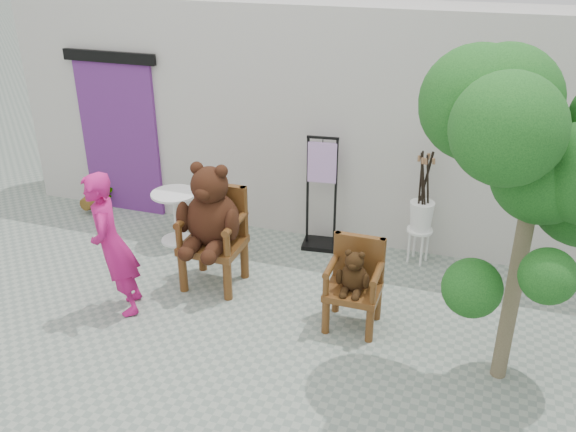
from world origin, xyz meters
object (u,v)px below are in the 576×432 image
object	(u,v)px
chair_big	(212,219)
display_stand	(321,206)
person	(112,245)
cafe_table	(175,211)
stool_bucket	(421,215)
tree	(533,148)
chair_small	(355,278)

from	to	relation	value
chair_big	display_stand	xyz separation A→B (m)	(0.93, 1.28, -0.26)
person	cafe_table	xyz separation A→B (m)	(-0.17, 1.65, -0.36)
display_stand	stool_bucket	world-z (taller)	display_stand
tree	display_stand	bearing A→B (deg)	139.98
chair_small	cafe_table	xyz separation A→B (m)	(-2.65, 1.09, -0.12)
chair_big	display_stand	world-z (taller)	display_stand
person	tree	world-z (taller)	tree
chair_small	cafe_table	distance (m)	2.87
cafe_table	stool_bucket	size ratio (longest dim) A/B	0.48
chair_big	person	xyz separation A→B (m)	(-0.76, -0.84, -0.04)
stool_bucket	chair_small	bearing A→B (deg)	-106.87
tree	person	bearing A→B (deg)	-176.59
person	cafe_table	bearing A→B (deg)	158.30
display_stand	chair_small	bearing A→B (deg)	-69.27
display_stand	tree	xyz separation A→B (m)	(2.24, -1.88, 1.65)
chair_small	stool_bucket	distance (m)	1.62
chair_small	person	world-z (taller)	person
display_stand	cafe_table	bearing A→B (deg)	-172.46
chair_big	tree	world-z (taller)	tree
person	stool_bucket	size ratio (longest dim) A/B	1.11
person	stool_bucket	distance (m)	3.64
person	tree	bearing A→B (deg)	65.93
stool_bucket	chair_big	bearing A→B (deg)	-149.71
cafe_table	tree	bearing A→B (deg)	-19.08
display_stand	tree	bearing A→B (deg)	-46.47
chair_small	tree	distance (m)	2.24
cafe_table	chair_small	bearing A→B (deg)	-22.26
chair_big	cafe_table	bearing A→B (deg)	138.72
chair_small	display_stand	size ratio (longest dim) A/B	0.64
chair_big	tree	bearing A→B (deg)	-10.75
person	cafe_table	size ratio (longest dim) A/B	2.28
chair_small	cafe_table	world-z (taller)	chair_small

